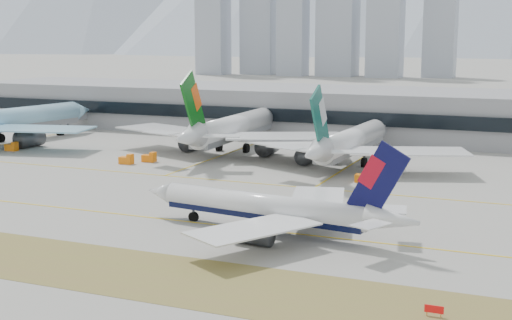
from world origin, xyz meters
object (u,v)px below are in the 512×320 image
at_px(widebody_korean, 5,122).
at_px(taxiing_airliner, 272,209).
at_px(terminal, 356,112).
at_px(widebody_cathay, 349,143).
at_px(widebody_eva, 231,129).

bearing_deg(widebody_korean, taxiing_airliner, -110.25).
bearing_deg(terminal, widebody_cathay, -77.14).
relative_size(taxiing_airliner, widebody_eva, 0.74).
xyz_separation_m(widebody_korean, terminal, (92.64, 59.14, 0.81)).
bearing_deg(widebody_korean, widebody_cathay, -79.71).
bearing_deg(widebody_cathay, taxiing_airliner, -173.57).
distance_m(widebody_korean, widebody_eva, 70.38).
bearing_deg(terminal, taxiing_airliner, -81.69).
xyz_separation_m(taxiing_airliner, widebody_cathay, (-4.70, 64.13, 1.75)).
distance_m(taxiing_airliner, terminal, 122.18).
bearing_deg(widebody_cathay, terminal, 15.10).
relative_size(widebody_korean, widebody_eva, 1.03).
height_order(widebody_korean, widebody_eva, widebody_korean).
bearing_deg(taxiing_airliner, terminal, -74.21).
bearing_deg(widebody_cathay, widebody_eva, 78.62).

